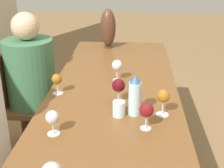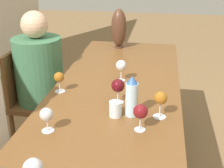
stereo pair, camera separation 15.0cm
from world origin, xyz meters
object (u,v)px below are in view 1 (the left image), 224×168
(person_far, at_px, (33,83))
(wine_glass_1, at_px, (117,66))
(vase, at_px, (108,28))
(wine_glass_2, at_px, (52,118))
(wine_glass_6, at_px, (147,111))
(water_bottle, at_px, (135,96))
(water_tumbler, at_px, (119,109))
(wine_glass_7, at_px, (163,97))
(wine_glass_5, at_px, (57,80))
(chair_far, at_px, (25,100))
(wine_glass_4, at_px, (119,86))

(person_far, bearing_deg, wine_glass_1, -109.51)
(vase, height_order, wine_glass_2, vase)
(wine_glass_2, xyz_separation_m, wine_glass_6, (0.08, -0.45, 0.01))
(water_bottle, relative_size, water_tumbler, 2.68)
(wine_glass_2, xyz_separation_m, wine_glass_7, (0.23, -0.54, 0.02))
(wine_glass_7, bearing_deg, wine_glass_6, 147.89)
(wine_glass_6, bearing_deg, wine_glass_2, 100.43)
(wine_glass_2, height_order, person_far, person_far)
(water_bottle, bearing_deg, person_far, 48.09)
(wine_glass_7, bearing_deg, water_bottle, 91.15)
(wine_glass_5, bearing_deg, wine_glass_2, -169.21)
(wine_glass_7, xyz_separation_m, chair_far, (0.71, 1.03, -0.40))
(vase, height_order, wine_glass_4, vase)
(vase, height_order, wine_glass_7, vase)
(vase, relative_size, wine_glass_7, 2.39)
(wine_glass_6, bearing_deg, person_far, 44.82)
(wine_glass_1, bearing_deg, wine_glass_7, -150.05)
(wine_glass_7, height_order, person_far, person_far)
(wine_glass_2, bearing_deg, chair_far, 27.49)
(wine_glass_4, height_order, chair_far, wine_glass_4)
(wine_glass_5, xyz_separation_m, wine_glass_7, (-0.23, -0.63, 0.01))
(water_bottle, bearing_deg, wine_glass_5, 63.98)
(water_bottle, relative_size, wine_glass_5, 1.74)
(vase, xyz_separation_m, wine_glass_5, (-1.02, 0.23, -0.09))
(water_bottle, xyz_separation_m, wine_glass_5, (0.23, 0.48, -0.02))
(wine_glass_1, xyz_separation_m, person_far, (0.24, 0.67, -0.25))
(water_tumbler, height_order, wine_glass_4, wine_glass_4)
(water_bottle, relative_size, wine_glass_1, 1.55)
(water_tumbler, distance_m, wine_glass_1, 0.50)
(water_bottle, height_order, wine_glass_1, water_bottle)
(wine_glass_2, distance_m, chair_far, 1.13)
(wine_glass_5, bearing_deg, water_bottle, -116.02)
(wine_glass_7, xyz_separation_m, person_far, (0.71, 0.95, -0.25))
(wine_glass_1, distance_m, wine_glass_5, 0.43)
(water_bottle, distance_m, wine_glass_2, 0.45)
(water_tumbler, bearing_deg, wine_glass_5, 56.83)
(wine_glass_1, relative_size, wine_glass_2, 1.16)
(water_tumbler, distance_m, wine_glass_4, 0.17)
(vase, distance_m, wine_glass_1, 0.79)
(wine_glass_7, bearing_deg, wine_glass_4, 61.10)
(wine_glass_2, xyz_separation_m, person_far, (0.94, 0.41, -0.23))
(water_bottle, xyz_separation_m, wine_glass_7, (0.00, -0.15, -0.00))
(water_bottle, relative_size, wine_glass_2, 1.80)
(vase, xyz_separation_m, wine_glass_1, (-0.78, -0.13, -0.08))
(water_tumbler, height_order, wine_glass_1, wine_glass_1)
(wine_glass_1, xyz_separation_m, wine_glass_4, (-0.34, -0.03, -0.00))
(wine_glass_1, height_order, wine_glass_4, same)
(vase, xyz_separation_m, chair_far, (-0.54, 0.63, -0.48))
(water_tumbler, distance_m, person_far, 1.04)
(vase, relative_size, chair_far, 0.41)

